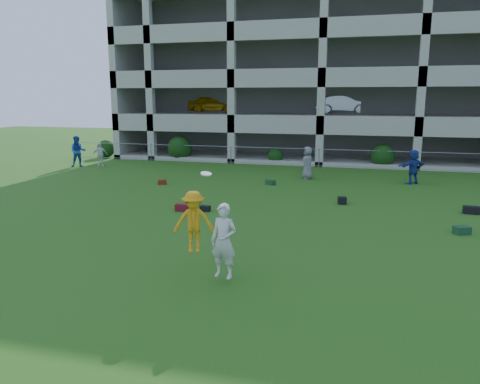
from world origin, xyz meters
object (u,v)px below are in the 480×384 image
(bystander_b, at_px, (100,154))
(crate_d, at_px, (342,201))
(bystander_c, at_px, (308,163))
(parking_garage, at_px, (332,78))
(bystander_d, at_px, (413,167))
(frisbee_contest, at_px, (204,228))
(bystander_a, at_px, (78,151))

(bystander_b, bearing_deg, crate_d, -52.33)
(bystander_b, bearing_deg, bystander_c, -33.46)
(bystander_b, height_order, crate_d, bystander_b)
(bystander_b, height_order, parking_garage, parking_garage)
(bystander_d, bearing_deg, frisbee_contest, 30.23)
(bystander_a, height_order, bystander_b, bystander_a)
(frisbee_contest, distance_m, parking_garage, 29.11)
(bystander_a, relative_size, frisbee_contest, 0.80)
(bystander_a, bearing_deg, frisbee_contest, -79.78)
(bystander_c, distance_m, parking_garage, 14.44)
(crate_d, bearing_deg, bystander_a, 159.31)
(bystander_a, relative_size, crate_d, 5.78)
(bystander_a, distance_m, frisbee_contest, 21.36)
(bystander_c, height_order, frisbee_contest, frisbee_contest)
(bystander_b, height_order, bystander_c, bystander_c)
(bystander_d, relative_size, parking_garage, 0.06)
(bystander_c, distance_m, crate_d, 6.36)
(bystander_c, bearing_deg, bystander_b, -116.62)
(bystander_a, distance_m, bystander_b, 1.40)
(bystander_b, distance_m, bystander_c, 13.83)
(bystander_c, relative_size, parking_garage, 0.06)
(bystander_d, bearing_deg, bystander_a, -39.38)
(frisbee_contest, bearing_deg, bystander_b, 128.55)
(bystander_d, relative_size, crate_d, 5.13)
(crate_d, bearing_deg, bystander_c, 110.83)
(bystander_d, bearing_deg, bystander_b, -41.32)
(bystander_b, distance_m, bystander_d, 19.36)
(parking_garage, bearing_deg, bystander_b, -138.59)
(crate_d, bearing_deg, bystander_d, 60.55)
(bystander_a, bearing_deg, bystander_b, -5.28)
(bystander_c, bearing_deg, bystander_d, 67.81)
(bystander_b, relative_size, frisbee_contest, 0.61)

